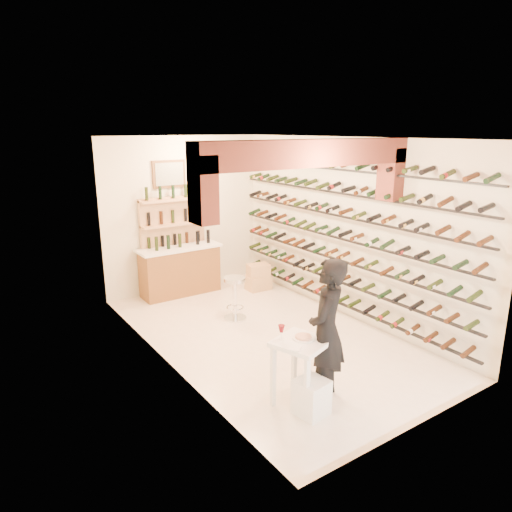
{
  "coord_description": "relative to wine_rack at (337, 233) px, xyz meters",
  "views": [
    {
      "loc": [
        -4.17,
        -5.85,
        3.35
      ],
      "look_at": [
        0.0,
        0.3,
        1.3
      ],
      "focal_mm": 32.76,
      "sensor_mm": 36.0,
      "label": 1
    }
  ],
  "objects": [
    {
      "name": "tasting_table",
      "position": [
        -2.35,
        -1.87,
        -0.84
      ],
      "size": [
        0.75,
        0.75,
        1.04
      ],
      "rotation": [
        0.0,
        0.0,
        0.32
      ],
      "color": "white",
      "rests_on": "ground"
    },
    {
      "name": "wine_rack",
      "position": [
        0.0,
        0.0,
        0.0
      ],
      "size": [
        0.32,
        5.7,
        2.56
      ],
      "color": "black",
      "rests_on": "ground"
    },
    {
      "name": "person",
      "position": [
        -2.02,
        -1.96,
        -0.62
      ],
      "size": [
        0.81,
        0.75,
        1.86
      ],
      "primitive_type": "imported",
      "rotation": [
        0.0,
        0.0,
        3.73
      ],
      "color": "black",
      "rests_on": "ground"
    },
    {
      "name": "crate_upper",
      "position": [
        -0.35,
        1.95,
        -1.12
      ],
      "size": [
        0.5,
        0.4,
        0.26
      ],
      "primitive_type": "cube",
      "rotation": [
        0.0,
        0.0,
        -0.2
      ],
      "color": "tan",
      "rests_on": "crate_lower"
    },
    {
      "name": "back_shelving",
      "position": [
        -1.83,
        2.89,
        -0.38
      ],
      "size": [
        1.4,
        0.31,
        2.73
      ],
      "color": "tan",
      "rests_on": "ground"
    },
    {
      "name": "crate_lower",
      "position": [
        -0.35,
        1.95,
        -1.4
      ],
      "size": [
        0.51,
        0.37,
        0.3
      ],
      "primitive_type": "cube",
      "rotation": [
        0.0,
        0.0,
        -0.05
      ],
      "color": "tan",
      "rests_on": "ground"
    },
    {
      "name": "room_shell",
      "position": [
        -1.53,
        -0.26,
        0.7
      ],
      "size": [
        3.52,
        6.02,
        3.21
      ],
      "color": "silver",
      "rests_on": "ground"
    },
    {
      "name": "back_counter",
      "position": [
        -1.83,
        2.65,
        -1.02
      ],
      "size": [
        1.7,
        0.62,
        1.29
      ],
      "color": "brown",
      "rests_on": "ground"
    },
    {
      "name": "ground",
      "position": [
        -1.53,
        0.0,
        -1.55
      ],
      "size": [
        6.0,
        6.0,
        0.0
      ],
      "primitive_type": "plane",
      "color": "white",
      "rests_on": "ground"
    },
    {
      "name": "white_stool",
      "position": [
        -2.37,
        -2.12,
        -1.33
      ],
      "size": [
        0.4,
        0.4,
        0.44
      ],
      "primitive_type": "cube",
      "rotation": [
        0.0,
        0.0,
        0.15
      ],
      "color": "white",
      "rests_on": "ground"
    },
    {
      "name": "chrome_barstool",
      "position": [
        -1.6,
        0.87,
        -1.09
      ],
      "size": [
        0.41,
        0.41,
        0.79
      ],
      "rotation": [
        0.0,
        0.0,
        -0.05
      ],
      "color": "silver",
      "rests_on": "ground"
    }
  ]
}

